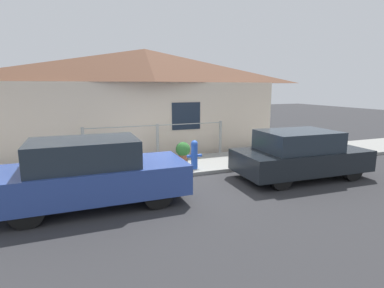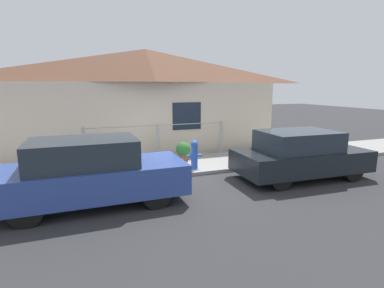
# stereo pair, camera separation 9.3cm
# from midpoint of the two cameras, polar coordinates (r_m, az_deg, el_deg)

# --- Properties ---
(ground_plane) EXTENTS (60.00, 60.00, 0.00)m
(ground_plane) POSITION_cam_midpoint_polar(r_m,az_deg,el_deg) (8.58, -3.23, -6.53)
(ground_plane) COLOR #2D2D30
(sidewalk) EXTENTS (24.00, 2.21, 0.11)m
(sidewalk) POSITION_cam_midpoint_polar(r_m,az_deg,el_deg) (9.58, -5.30, -4.36)
(sidewalk) COLOR gray
(sidewalk) RESTS_ON ground_plane
(house) EXTENTS (10.34, 2.23, 3.95)m
(house) POSITION_cam_midpoint_polar(r_m,az_deg,el_deg) (11.67, -9.03, 13.52)
(house) COLOR beige
(house) RESTS_ON ground_plane
(fence) EXTENTS (4.90, 0.10, 1.22)m
(fence) POSITION_cam_midpoint_polar(r_m,az_deg,el_deg) (10.33, -6.84, 0.81)
(fence) COLOR #999993
(fence) RESTS_ON sidewalk
(car_left) EXTENTS (4.01, 1.63, 1.47)m
(car_left) POSITION_cam_midpoint_polar(r_m,az_deg,el_deg) (6.85, -19.03, -5.26)
(car_left) COLOR #2D4793
(car_left) RESTS_ON ground_plane
(car_right) EXTENTS (3.80, 1.82, 1.36)m
(car_right) POSITION_cam_midpoint_polar(r_m,az_deg,el_deg) (8.99, 19.57, -1.91)
(car_right) COLOR black
(car_right) RESTS_ON ground_plane
(fire_hydrant) EXTENTS (0.47, 0.21, 0.88)m
(fire_hydrant) POSITION_cam_midpoint_polar(r_m,az_deg,el_deg) (9.03, 0.15, -1.91)
(fire_hydrant) COLOR blue
(fire_hydrant) RESTS_ON sidewalk
(potted_plant_near_hydrant) EXTENTS (0.49, 0.49, 0.63)m
(potted_plant_near_hydrant) POSITION_cam_midpoint_polar(r_m,az_deg,el_deg) (10.10, -2.01, -1.20)
(potted_plant_near_hydrant) COLOR #9E5638
(potted_plant_near_hydrant) RESTS_ON sidewalk
(potted_plant_by_fence) EXTENTS (0.42, 0.42, 0.54)m
(potted_plant_by_fence) POSITION_cam_midpoint_polar(r_m,az_deg,el_deg) (9.97, -19.45, -2.20)
(potted_plant_by_fence) COLOR brown
(potted_plant_by_fence) RESTS_ON sidewalk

